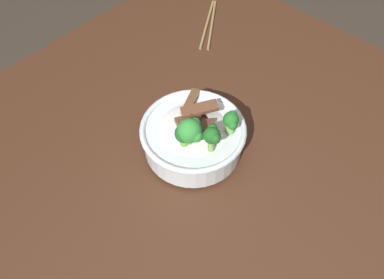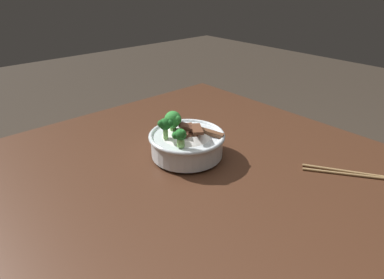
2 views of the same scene
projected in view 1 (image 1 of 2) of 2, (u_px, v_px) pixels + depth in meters
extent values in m
cube|color=#472819|center=(267.00, 186.00, 0.80)|extent=(1.32, 1.03, 0.04)
cube|color=#472819|center=(196.00, 81.00, 1.55)|extent=(0.09, 0.09, 0.76)
cylinder|color=silver|center=(193.00, 148.00, 0.83)|extent=(0.09, 0.09, 0.01)
cylinder|color=silver|center=(193.00, 138.00, 0.80)|extent=(0.20, 0.20, 0.06)
torus|color=silver|center=(193.00, 129.00, 0.78)|extent=(0.21, 0.21, 0.01)
ellipsoid|color=white|center=(193.00, 135.00, 0.80)|extent=(0.16, 0.16, 0.07)
cube|color=brown|center=(200.00, 109.00, 0.78)|extent=(0.06, 0.07, 0.01)
cube|color=brown|center=(189.00, 103.00, 0.81)|extent=(0.05, 0.08, 0.02)
cube|color=#563323|center=(193.00, 127.00, 0.77)|extent=(0.05, 0.05, 0.01)
cube|color=#4C2B1E|center=(197.00, 126.00, 0.76)|extent=(0.07, 0.07, 0.01)
cube|color=brown|center=(192.00, 121.00, 0.77)|extent=(0.05, 0.07, 0.02)
cube|color=#563323|center=(196.00, 117.00, 0.77)|extent=(0.04, 0.06, 0.02)
cylinder|color=#6BA84C|center=(190.00, 140.00, 0.74)|extent=(0.01, 0.01, 0.02)
sphere|color=green|center=(189.00, 131.00, 0.72)|extent=(0.05, 0.05, 0.05)
sphere|color=green|center=(196.00, 136.00, 0.72)|extent=(0.02, 0.02, 0.02)
sphere|color=green|center=(194.00, 124.00, 0.73)|extent=(0.02, 0.02, 0.02)
cylinder|color=#7AB256|center=(211.00, 144.00, 0.73)|extent=(0.01, 0.01, 0.03)
sphere|color=#1E6023|center=(212.00, 135.00, 0.71)|extent=(0.03, 0.03, 0.03)
sphere|color=#1E6023|center=(215.00, 138.00, 0.70)|extent=(0.02, 0.02, 0.02)
sphere|color=#1E6023|center=(212.00, 129.00, 0.72)|extent=(0.02, 0.02, 0.02)
cylinder|color=#6BA84C|center=(184.00, 141.00, 0.74)|extent=(0.02, 0.02, 0.02)
sphere|color=#1E6023|center=(184.00, 133.00, 0.73)|extent=(0.04, 0.04, 0.04)
sphere|color=#1E6023|center=(190.00, 137.00, 0.72)|extent=(0.02, 0.02, 0.02)
sphere|color=#1E6023|center=(187.00, 129.00, 0.73)|extent=(0.02, 0.02, 0.02)
cylinder|color=#7AB256|center=(229.00, 128.00, 0.76)|extent=(0.02, 0.02, 0.02)
sphere|color=#237028|center=(229.00, 121.00, 0.74)|extent=(0.03, 0.03, 0.03)
sphere|color=#237028|center=(233.00, 125.00, 0.74)|extent=(0.02, 0.02, 0.02)
sphere|color=#237028|center=(232.00, 115.00, 0.75)|extent=(0.02, 0.02, 0.02)
cylinder|color=#9E7A4C|center=(212.00, 24.00, 1.08)|extent=(0.13, 0.17, 0.01)
cylinder|color=#9E7A4C|center=(207.00, 24.00, 1.08)|extent=(0.12, 0.18, 0.01)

